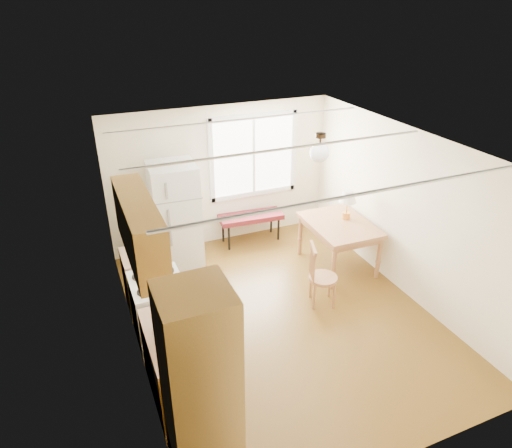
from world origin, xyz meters
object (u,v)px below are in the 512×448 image
bench (251,218)px  dining_table (339,229)px  chair (317,272)px  refrigerator (176,216)px

bench → dining_table: bearing=-49.2°
bench → chair: chair is taller
refrigerator → bench: refrigerator is taller
dining_table → chair: chair is taller
bench → refrigerator: bearing=-165.5°
dining_table → chair: size_ratio=1.36×
refrigerator → chair: bearing=-47.1°
dining_table → chair: (-0.85, -0.79, -0.15)m
chair → refrigerator: bearing=149.1°
refrigerator → chair: refrigerator is taller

